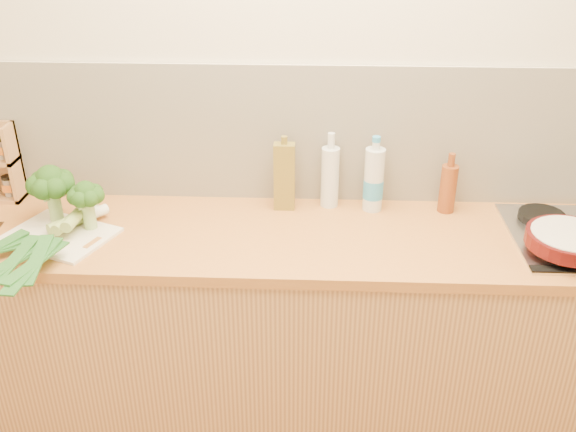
# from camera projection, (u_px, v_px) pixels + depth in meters

# --- Properties ---
(room_shell) EXTENTS (3.50, 3.50, 3.50)m
(room_shell) POSITION_uv_depth(u_px,v_px,m) (310.00, 135.00, 2.46)
(room_shell) COLOR beige
(room_shell) RESTS_ON ground
(counter) EXTENTS (3.20, 0.62, 0.90)m
(counter) POSITION_uv_depth(u_px,v_px,m) (306.00, 332.00, 2.54)
(counter) COLOR tan
(counter) RESTS_ON ground
(chopping_board) EXTENTS (0.44, 0.39, 0.01)m
(chopping_board) POSITION_uv_depth(u_px,v_px,m) (59.00, 235.00, 2.30)
(chopping_board) COLOR white
(chopping_board) RESTS_ON counter
(broccoli_left) EXTENTS (0.17, 0.17, 0.22)m
(broccoli_left) POSITION_uv_depth(u_px,v_px,m) (51.00, 184.00, 2.33)
(broccoli_left) COLOR #90B56A
(broccoli_left) RESTS_ON chopping_board
(broccoli_right) EXTENTS (0.13, 0.13, 0.18)m
(broccoli_right) POSITION_uv_depth(u_px,v_px,m) (86.00, 196.00, 2.28)
(broccoli_right) COLOR #90B56A
(broccoli_right) RESTS_ON chopping_board
(leek_front) EXTENTS (0.46, 0.51, 0.04)m
(leek_front) POSITION_uv_depth(u_px,v_px,m) (44.00, 231.00, 2.27)
(leek_front) COLOR white
(leek_front) RESTS_ON chopping_board
(leek_mid) EXTENTS (0.24, 0.63, 0.04)m
(leek_mid) POSITION_uv_depth(u_px,v_px,m) (52.00, 233.00, 2.22)
(leek_mid) COLOR white
(leek_mid) RESTS_ON chopping_board
(leek_back) EXTENTS (0.12, 0.68, 0.04)m
(leek_back) POSITION_uv_depth(u_px,v_px,m) (66.00, 228.00, 2.22)
(leek_back) COLOR white
(leek_back) RESTS_ON chopping_board
(skillet) EXTENTS (0.43, 0.29, 0.05)m
(skillet) POSITION_uv_depth(u_px,v_px,m) (571.00, 239.00, 2.16)
(skillet) COLOR #470C0B
(skillet) RESTS_ON gas_hob
(oil_tin) EXTENTS (0.08, 0.05, 0.30)m
(oil_tin) POSITION_uv_depth(u_px,v_px,m) (284.00, 176.00, 2.44)
(oil_tin) COLOR olive
(oil_tin) RESTS_ON counter
(glass_bottle) EXTENTS (0.07, 0.07, 0.30)m
(glass_bottle) POSITION_uv_depth(u_px,v_px,m) (330.00, 176.00, 2.47)
(glass_bottle) COLOR silver
(glass_bottle) RESTS_ON counter
(amber_bottle) EXTENTS (0.06, 0.06, 0.24)m
(amber_bottle) POSITION_uv_depth(u_px,v_px,m) (448.00, 188.00, 2.44)
(amber_bottle) COLOR brown
(amber_bottle) RESTS_ON counter
(water_bottle) EXTENTS (0.08, 0.08, 0.28)m
(water_bottle) POSITION_uv_depth(u_px,v_px,m) (374.00, 181.00, 2.45)
(water_bottle) COLOR silver
(water_bottle) RESTS_ON counter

